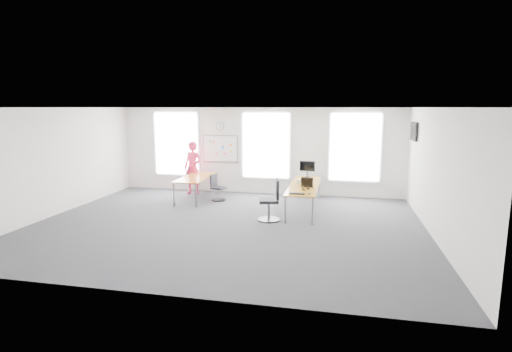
% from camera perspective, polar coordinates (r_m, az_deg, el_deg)
% --- Properties ---
extents(floor, '(10.00, 10.00, 0.00)m').
position_cam_1_polar(floor, '(10.44, -4.24, -6.96)').
color(floor, '#26262B').
rests_on(floor, ground).
extents(ceiling, '(10.00, 10.00, 0.00)m').
position_cam_1_polar(ceiling, '(10.00, -4.46, 9.74)').
color(ceiling, silver).
rests_on(ceiling, ground).
extents(wall_back, '(10.00, 0.00, 10.00)m').
position_cam_1_polar(wall_back, '(13.97, 0.24, 3.61)').
color(wall_back, white).
rests_on(wall_back, ground).
extents(wall_front, '(10.00, 0.00, 10.00)m').
position_cam_1_polar(wall_front, '(6.44, -14.32, -4.02)').
color(wall_front, white).
rests_on(wall_front, ground).
extents(wall_left, '(0.00, 10.00, 10.00)m').
position_cam_1_polar(wall_left, '(12.46, -27.02, 1.78)').
color(wall_left, white).
rests_on(wall_left, ground).
extents(wall_right, '(0.00, 10.00, 10.00)m').
position_cam_1_polar(wall_right, '(9.96, 24.47, 0.22)').
color(wall_right, white).
rests_on(wall_right, ground).
extents(window_left, '(1.60, 0.06, 2.20)m').
position_cam_1_polar(window_left, '(14.82, -11.26, 4.55)').
color(window_left, silver).
rests_on(window_left, wall_back).
extents(window_mid, '(1.60, 0.06, 2.20)m').
position_cam_1_polar(window_mid, '(13.86, 1.43, 4.39)').
color(window_mid, silver).
rests_on(window_mid, wall_back).
extents(window_right, '(1.60, 0.06, 2.20)m').
position_cam_1_polar(window_right, '(13.64, 13.95, 4.01)').
color(window_right, silver).
rests_on(window_right, wall_back).
extents(desk_right, '(0.83, 3.11, 0.76)m').
position_cam_1_polar(desk_right, '(11.81, 6.91, -1.49)').
color(desk_right, '#AF7922').
rests_on(desk_right, ground).
extents(desk_left, '(0.84, 2.10, 0.76)m').
position_cam_1_polar(desk_left, '(13.19, -8.58, -0.39)').
color(desk_left, '#AF7922').
rests_on(desk_left, ground).
extents(chair_right, '(0.60, 0.60, 1.12)m').
position_cam_1_polar(chair_right, '(10.70, 2.19, -3.80)').
color(chair_right, black).
rests_on(chair_right, ground).
extents(chair_left, '(0.48, 0.48, 0.85)m').
position_cam_1_polar(chair_left, '(13.09, -5.57, -1.85)').
color(chair_left, black).
rests_on(chair_left, ground).
extents(person, '(0.76, 0.58, 1.85)m').
position_cam_1_polar(person, '(14.05, -9.02, 1.15)').
color(person, '#DF2650').
rests_on(person, ground).
extents(whiteboard, '(1.20, 0.03, 0.90)m').
position_cam_1_polar(whiteboard, '(14.27, -5.12, 3.90)').
color(whiteboard, white).
rests_on(whiteboard, wall_back).
extents(wall_clock, '(0.30, 0.04, 0.30)m').
position_cam_1_polar(wall_clock, '(14.21, -5.17, 7.11)').
color(wall_clock, gray).
rests_on(wall_clock, wall_back).
extents(tv, '(0.06, 0.90, 0.55)m').
position_cam_1_polar(tv, '(12.80, 21.64, 5.95)').
color(tv, black).
rests_on(tv, wall_right).
extents(keyboard, '(0.42, 0.16, 0.02)m').
position_cam_1_polar(keyboard, '(10.53, 5.87, -2.52)').
color(keyboard, black).
rests_on(keyboard, desk_right).
extents(mouse, '(0.10, 0.13, 0.04)m').
position_cam_1_polar(mouse, '(10.52, 7.67, -2.51)').
color(mouse, black).
rests_on(mouse, desk_right).
extents(lens_cap, '(0.08, 0.08, 0.01)m').
position_cam_1_polar(lens_cap, '(11.00, 6.85, -2.05)').
color(lens_cap, black).
rests_on(lens_cap, desk_right).
extents(headphones, '(0.19, 0.10, 0.11)m').
position_cam_1_polar(headphones, '(11.11, 7.05, -1.68)').
color(headphones, black).
rests_on(headphones, desk_right).
extents(laptop_sleeve, '(0.35, 0.23, 0.28)m').
position_cam_1_polar(laptop_sleeve, '(11.42, 7.30, -0.94)').
color(laptop_sleeve, black).
rests_on(laptop_sleeve, desk_right).
extents(paper_stack, '(0.37, 0.29, 0.12)m').
position_cam_1_polar(paper_stack, '(12.00, 6.81, -0.78)').
color(paper_stack, '#F1E8C3').
rests_on(paper_stack, desk_right).
extents(monitor, '(0.49, 0.20, 0.54)m').
position_cam_1_polar(monitor, '(12.94, 7.34, 1.18)').
color(monitor, black).
rests_on(monitor, desk_right).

